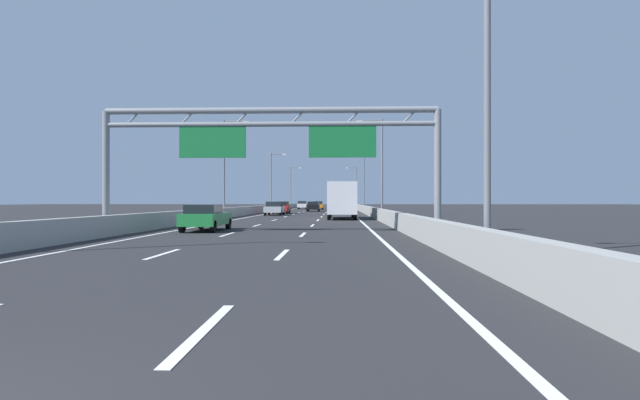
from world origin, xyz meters
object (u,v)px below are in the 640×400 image
object	(u,v)px
streetlamp_right_near	(479,68)
streetlamp_left_distant	(292,184)
streetlamp_left_far	(272,178)
silver_car	(275,208)
streetlamp_left_mid	(226,162)
streetlamp_right_distant	(355,184)
sign_gantry	(272,137)
streetlamp_right_far	(362,178)
streetlamp_right_mid	(380,162)
black_car	(313,206)
orange_car	(318,205)
yellow_car	(340,205)
box_truck	(342,200)
white_car	(302,205)
red_car	(282,207)
green_car	(206,217)

from	to	relation	value
streetlamp_right_near	streetlamp_left_distant	distance (m)	106.74
streetlamp_left_far	silver_car	bearing A→B (deg)	-82.21
streetlamp_left_mid	streetlamp_left_far	world-z (taller)	same
streetlamp_left_distant	streetlamp_right_distant	distance (m)	14.93
sign_gantry	streetlamp_right_far	world-z (taller)	streetlamp_right_far
streetlamp_left_distant	streetlamp_right_mid	bearing A→B (deg)	-78.04
silver_car	streetlamp_right_far	bearing A→B (deg)	68.66
streetlamp_left_mid	streetlamp_left_far	bearing A→B (deg)	90.00
streetlamp_left_distant	streetlamp_right_distant	world-z (taller)	same
streetlamp_left_distant	black_car	distance (m)	44.30
streetlamp_left_far	orange_car	bearing A→B (deg)	50.90
streetlamp_left_mid	streetlamp_right_far	size ratio (longest dim) A/B	1.00
yellow_car	streetlamp_right_mid	bearing A→B (deg)	-86.61
sign_gantry	silver_car	size ratio (longest dim) A/B	4.07
streetlamp_right_far	yellow_car	xyz separation A→B (m)	(-3.68, 26.98, -4.65)
streetlamp_right_near	streetlamp_left_distant	world-z (taller)	same
streetlamp_right_near	box_truck	world-z (taller)	streetlamp_right_near
yellow_car	sign_gantry	bearing A→B (deg)	-92.46
yellow_car	streetlamp_right_distant	bearing A→B (deg)	65.93
streetlamp_left_mid	streetlamp_left_distant	size ratio (longest dim) A/B	1.00
sign_gantry	streetlamp_right_mid	size ratio (longest dim) A/B	1.82
streetlamp_left_far	streetlamp_right_far	bearing A→B (deg)	0.00
streetlamp_right_near	black_car	world-z (taller)	streetlamp_right_near
streetlamp_right_far	orange_car	bearing A→B (deg)	130.62
white_car	box_truck	bearing A→B (deg)	-82.39
streetlamp_right_far	box_truck	xyz separation A→B (m)	(-3.68, -39.70, -3.69)
orange_car	black_car	bearing A→B (deg)	-90.14
yellow_car	silver_car	bearing A→B (deg)	-97.60
streetlamp_right_mid	box_truck	distance (m)	6.86
streetlamp_left_mid	red_car	bearing A→B (deg)	74.36
silver_car	white_car	xyz separation A→B (m)	(0.10, 43.06, 0.00)
silver_car	box_truck	bearing A→B (deg)	-57.07
streetlamp_right_mid	streetlamp_right_far	xyz separation A→B (m)	(0.00, 35.23, 0.00)
orange_car	box_truck	world-z (taller)	box_truck
streetlamp_right_mid	streetlamp_right_far	distance (m)	35.23
streetlamp_right_far	orange_car	distance (m)	12.65
streetlamp_left_mid	black_car	distance (m)	28.33
streetlamp_right_near	green_car	world-z (taller)	streetlamp_right_near
streetlamp_left_far	box_truck	distance (m)	41.43
yellow_car	box_truck	distance (m)	66.69
streetlamp_left_distant	black_car	bearing A→B (deg)	-80.57
green_car	orange_car	xyz separation A→B (m)	(3.38, 66.92, 0.04)
streetlamp_right_far	red_car	world-z (taller)	streetlamp_right_far
streetlamp_right_far	black_car	xyz separation A→B (m)	(-7.71, -8.23, -4.63)
white_car	box_truck	xyz separation A→B (m)	(7.28, -54.45, 0.93)
streetlamp_left_far	red_car	size ratio (longest dim) A/B	2.18
streetlamp_right_mid	streetlamp_left_distant	world-z (taller)	same
streetlamp_left_distant	box_truck	world-z (taller)	streetlamp_left_distant
silver_car	orange_car	world-z (taller)	silver_car
streetlamp_right_near	streetlamp_left_mid	distance (m)	38.26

